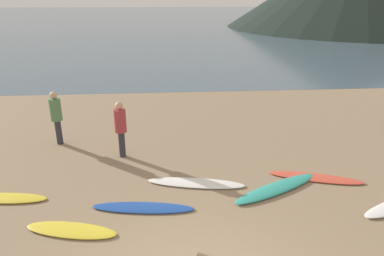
% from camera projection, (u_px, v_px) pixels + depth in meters
% --- Properties ---
extents(ground_plane, '(120.00, 120.00, 0.20)m').
position_uv_depth(ground_plane, '(176.00, 112.00, 14.80)').
color(ground_plane, '#8C7559').
rests_on(ground_plane, ground).
extents(ocean_water, '(140.00, 100.00, 0.01)m').
position_uv_depth(ocean_water, '(166.00, 19.00, 63.83)').
color(ocean_water, '#475B6B').
rests_on(ocean_water, ground).
extents(surfboard_1, '(1.97, 0.67, 0.07)m').
position_uv_depth(surfboard_1, '(7.00, 198.00, 8.43)').
color(surfboard_1, yellow).
rests_on(surfboard_1, ground).
extents(surfboard_2, '(2.02, 0.96, 0.07)m').
position_uv_depth(surfboard_2, '(71.00, 230.00, 7.30)').
color(surfboard_2, yellow).
rests_on(surfboard_2, ground).
extents(surfboard_3, '(2.39, 0.75, 0.06)m').
position_uv_depth(surfboard_3, '(143.00, 208.00, 8.06)').
color(surfboard_3, '#1E479E').
rests_on(surfboard_3, ground).
extents(surfboard_4, '(2.56, 0.97, 0.07)m').
position_uv_depth(surfboard_4, '(196.00, 183.00, 9.09)').
color(surfboard_4, white).
rests_on(surfboard_4, ground).
extents(surfboard_5, '(2.59, 1.68, 0.10)m').
position_uv_depth(surfboard_5, '(277.00, 188.00, 8.83)').
color(surfboard_5, teal).
rests_on(surfboard_5, ground).
extents(surfboard_6, '(2.45, 1.21, 0.06)m').
position_uv_depth(surfboard_6, '(316.00, 178.00, 9.36)').
color(surfboard_6, '#D84C38').
rests_on(surfboard_6, ground).
extents(person_1, '(0.34, 0.34, 1.71)m').
position_uv_depth(person_1, '(120.00, 125.00, 10.28)').
color(person_1, '#2D2D38').
rests_on(person_1, ground).
extents(person_2, '(0.35, 0.35, 1.75)m').
position_uv_depth(person_2, '(56.00, 114.00, 11.15)').
color(person_2, '#2D2D38').
rests_on(person_2, ground).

